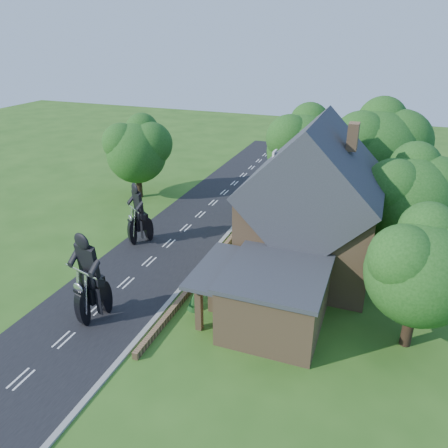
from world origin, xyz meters
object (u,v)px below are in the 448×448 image
(garden_wall, at_px, (217,257))
(annex, at_px, (273,297))
(motorcycle_lead, at_px, (94,306))
(motorcycle_follow, at_px, (141,234))
(house, at_px, (311,209))

(garden_wall, height_order, annex, annex)
(motorcycle_lead, distance_m, motorcycle_follow, 9.61)
(house, distance_m, motorcycle_follow, 13.10)
(house, xyz_separation_m, motorcycle_lead, (-10.06, -9.80, -3.54))
(motorcycle_follow, bearing_deg, garden_wall, -148.45)
(house, relative_size, motorcycle_follow, 6.67)
(motorcycle_lead, relative_size, motorcycle_follow, 1.13)
(house, xyz_separation_m, motorcycle_follow, (-12.57, -0.52, -3.63))
(annex, relative_size, motorcycle_follow, 4.60)
(garden_wall, relative_size, annex, 3.12)
(house, xyz_separation_m, annex, (-0.62, -6.80, -2.58))
(annex, bearing_deg, house, 84.76)
(garden_wall, height_order, motorcycle_lead, motorcycle_lead)
(house, height_order, motorcycle_follow, house)
(house, bearing_deg, motorcycle_lead, -135.74)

